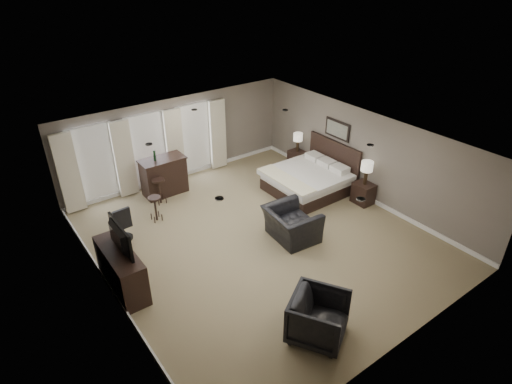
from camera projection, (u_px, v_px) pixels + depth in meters
room at (259, 194)px, 10.26m from camera, size 7.60×8.60×2.64m
window_bay at (150, 151)px, 12.68m from camera, size 5.25×0.20×2.30m
bed at (307, 171)px, 12.65m from camera, size 2.17×2.07×1.38m
nightstand_near at (363, 193)px, 12.28m from camera, size 0.46×0.56×0.62m
nightstand_far at (297, 159)px, 14.32m from camera, size 0.43×0.53×0.58m
lamp_near at (366, 173)px, 11.96m from camera, size 0.34×0.34×0.70m
lamp_far at (298, 142)px, 14.02m from camera, size 0.31×0.31×0.63m
wall_art at (337, 129)px, 12.71m from camera, size 0.04×0.96×0.56m
dresser at (122, 270)px, 9.07m from camera, size 0.54×1.69×0.98m
tv at (117, 249)px, 8.79m from camera, size 0.64×1.12×0.15m
armchair_near at (292, 219)px, 10.65m from camera, size 0.94×1.34×1.11m
armchair_far at (319, 316)px, 7.90m from camera, size 1.35×1.33×1.03m
bar_counter at (164, 176)px, 12.65m from camera, size 1.31×0.68×1.14m
bar_stool_left at (156, 209)px, 11.46m from camera, size 0.43×0.43×0.72m
bar_stool_right at (160, 191)px, 12.24m from camera, size 0.38×0.38×0.77m
desk_chair at (120, 223)px, 10.62m from camera, size 0.53×0.53×0.99m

